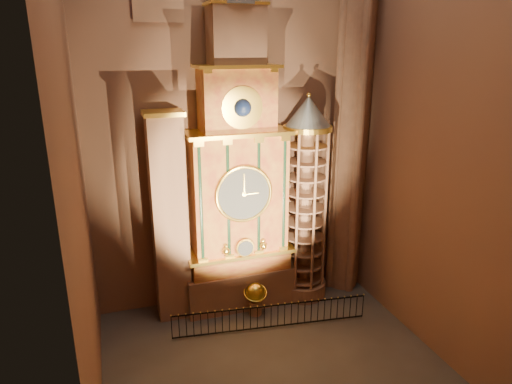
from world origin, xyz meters
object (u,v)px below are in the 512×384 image
object	(u,v)px
iron_railing	(271,317)
portrait_tower	(169,218)
stair_turret	(305,202)
celestial_globe	(255,296)
astronomical_clock	(238,181)

from	to	relation	value
iron_railing	portrait_tower	bearing A→B (deg)	145.69
stair_turret	celestial_globe	xyz separation A→B (m)	(-3.06, -1.10, -4.25)
celestial_globe	stair_turret	bearing A→B (deg)	19.74
portrait_tower	iron_railing	size ratio (longest dim) A/B	1.10
astronomical_clock	stair_turret	world-z (taller)	astronomical_clock
stair_turret	celestial_globe	bearing A→B (deg)	-160.26
iron_railing	celestial_globe	bearing A→B (deg)	102.11
portrait_tower	astronomical_clock	bearing A→B (deg)	-0.29
stair_turret	celestial_globe	distance (m)	5.35
astronomical_clock	portrait_tower	size ratio (longest dim) A/B	1.64
stair_turret	portrait_tower	bearing A→B (deg)	177.67
celestial_globe	portrait_tower	bearing A→B (deg)	160.20
iron_railing	astronomical_clock	bearing A→B (deg)	104.85
portrait_tower	stair_turret	bearing A→B (deg)	-2.33
astronomical_clock	iron_railing	distance (m)	6.69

